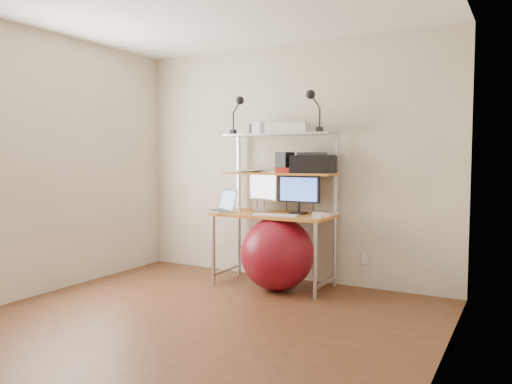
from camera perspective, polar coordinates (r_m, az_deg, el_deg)
room at (r=3.80m, az=-7.76°, el=3.08°), size 3.60×3.60×3.60m
computer_desk at (r=5.10m, az=2.36°, el=0.03°), size 1.20×0.60×1.57m
wall_outlet at (r=5.14m, az=12.36°, el=-7.41°), size 0.08×0.01×0.12m
monitor_silver at (r=5.26m, az=0.85°, el=0.41°), size 0.39×0.19×0.45m
monitor_black at (r=5.02m, az=4.93°, el=0.05°), size 0.45×0.13×0.45m
laptop at (r=5.21m, az=-3.67°, el=-1.73°), size 0.42×0.40×0.29m
keyboard at (r=4.85m, az=2.18°, el=-2.66°), size 0.45×0.20×0.01m
mouse at (r=4.68m, az=7.01°, el=-2.84°), size 0.10×0.07×0.03m
mac_mini at (r=4.94m, az=7.96°, el=-2.44°), size 0.21×0.21×0.04m
phone at (r=4.96m, az=-0.11°, el=-2.52°), size 0.10×0.14×0.01m
printer at (r=5.04m, az=6.42°, el=3.28°), size 0.51×0.42×0.21m
nas_cube at (r=5.09m, az=3.31°, el=3.40°), size 0.18×0.18×0.21m
red_box at (r=5.05m, az=3.37°, el=2.51°), size 0.21×0.17×0.05m
scanner at (r=5.09m, az=3.84°, el=7.33°), size 0.45×0.31×0.11m
box_white at (r=5.26m, az=0.25°, el=7.32°), size 0.12×0.10×0.12m
box_grey at (r=5.31m, az=0.06°, el=7.22°), size 0.14×0.14×0.11m
clip_lamp_left at (r=5.28m, az=-2.01°, el=9.72°), size 0.16×0.09×0.39m
clip_lamp_right at (r=4.94m, az=6.47°, el=10.27°), size 0.16×0.09×0.41m
exercise_ball at (r=4.93m, az=2.44°, el=-7.07°), size 0.72×0.72×0.72m
paper_stack at (r=5.32m, az=-0.91°, el=2.43°), size 0.36×0.41×0.02m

